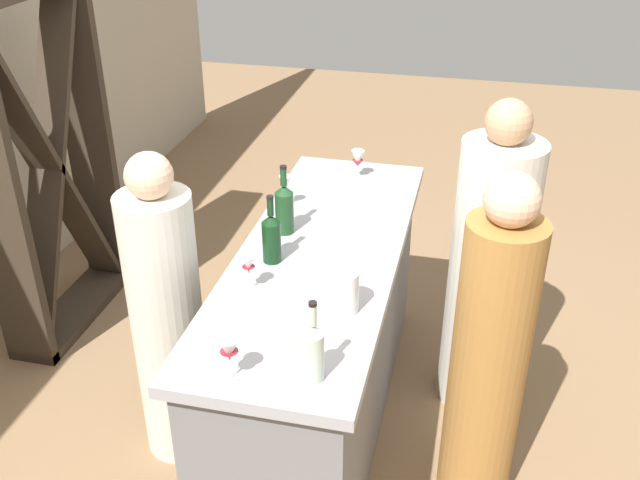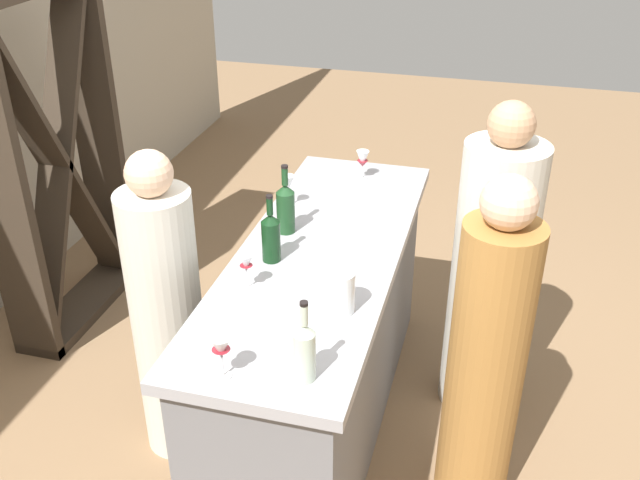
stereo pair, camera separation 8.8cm
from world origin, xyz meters
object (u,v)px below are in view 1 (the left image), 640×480
wine_bottle_leftmost_clear_pale (313,350)px  person_server_behind (167,323)px  wine_bottle_center_olive_green (284,207)px  wine_glass_near_left (358,160)px  wine_bottle_second_left_dark_green (271,237)px  wine_glass_far_left (285,185)px  wine_glass_near_right (248,266)px  water_pitcher (344,291)px  wine_rack (47,168)px  person_left_guest (489,362)px  person_center_guest (488,274)px  wine_glass_near_center (229,351)px

wine_bottle_leftmost_clear_pale → person_server_behind: bearing=55.9°
wine_bottle_center_olive_green → wine_glass_near_left: 0.69m
wine_bottle_second_left_dark_green → wine_glass_far_left: bearing=9.1°
wine_bottle_leftmost_clear_pale → wine_glass_near_left: wine_bottle_leftmost_clear_pale is taller
wine_glass_near_right → water_pitcher: (-0.05, -0.39, -0.02)m
wine_rack → wine_bottle_second_left_dark_green: (-0.67, -1.47, 0.12)m
wine_glass_near_right → person_server_behind: person_server_behind is taller
person_left_guest → person_server_behind: 1.37m
wine_glass_far_left → water_pitcher: water_pitcher is taller
wine_bottle_second_left_dark_green → wine_bottle_center_olive_green: wine_bottle_center_olive_green is taller
person_center_guest → wine_bottle_center_olive_green: bearing=0.8°
wine_bottle_second_left_dark_green → wine_glass_far_left: wine_bottle_second_left_dark_green is taller
wine_bottle_second_left_dark_green → wine_glass_far_left: 0.51m
wine_bottle_leftmost_clear_pale → water_pitcher: (0.41, -0.02, -0.03)m
wine_bottle_leftmost_clear_pale → wine_bottle_second_left_dark_green: 0.78m
wine_bottle_leftmost_clear_pale → wine_bottle_second_left_dark_green: size_ratio=1.00×
person_left_guest → wine_rack: bearing=-24.6°
wine_bottle_second_left_dark_green → person_server_behind: 0.61m
wine_glass_near_left → person_server_behind: person_server_behind is taller
wine_rack → wine_glass_near_left: bearing=-81.5°
wine_rack → person_left_guest: 2.56m
wine_bottle_leftmost_clear_pale → water_pitcher: 0.41m
wine_glass_near_center → water_pitcher: (0.47, -0.28, -0.03)m
water_pitcher → person_center_guest: person_center_guest is taller
wine_glass_far_left → person_server_behind: size_ratio=0.11×
wine_glass_near_right → wine_bottle_second_left_dark_green: bearing=-5.7°
wine_rack → person_server_behind: (-0.83, -1.04, -0.27)m
wine_bottle_center_olive_green → wine_glass_near_left: wine_bottle_center_olive_green is taller
wine_glass_near_left → wine_glass_near_center: 1.68m
wine_glass_near_center → wine_rack: bearing=47.5°
wine_bottle_second_left_dark_green → wine_glass_near_right: 0.24m
wine_rack → water_pitcher: bearing=-117.4°
wine_bottle_leftmost_clear_pale → person_center_guest: bearing=-25.0°
wine_glass_near_center → person_left_guest: bearing=-54.7°
wine_bottle_second_left_dark_green → wine_glass_near_left: bearing=-11.9°
person_left_guest → person_center_guest: bearing=-93.6°
wine_glass_near_left → wine_rack: bearing=98.5°
wine_bottle_center_olive_green → wine_glass_near_left: bearing=-17.6°
wine_bottle_center_olive_green → wine_glass_near_right: 0.49m
wine_bottle_second_left_dark_green → person_center_guest: bearing=-60.9°
wine_bottle_leftmost_clear_pale → wine_bottle_second_left_dark_green: same height
wine_bottle_second_left_dark_green → person_center_guest: (0.51, -0.91, -0.36)m
person_left_guest → wine_bottle_leftmost_clear_pale: bearing=37.0°
wine_bottle_leftmost_clear_pale → wine_glass_near_left: 1.62m
wine_glass_near_center → person_left_guest: 1.10m
wine_bottle_second_left_dark_green → person_center_guest: 1.10m
wine_glass_near_center → person_center_guest: bearing=-33.1°
wine_glass_near_right → wine_glass_far_left: wine_glass_far_left is taller
wine_rack → wine_glass_near_center: wine_rack is taller
wine_rack → person_center_guest: wine_rack is taller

